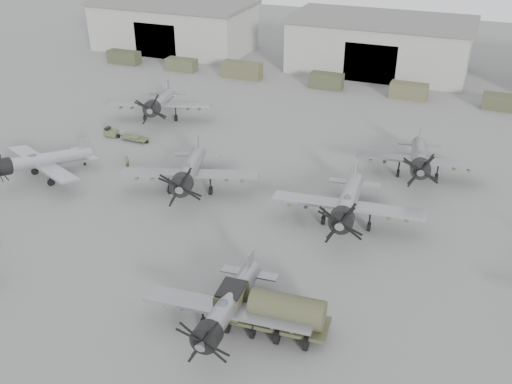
# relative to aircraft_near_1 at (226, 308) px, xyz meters

# --- Properties ---
(ground) EXTENTS (220.00, 220.00, 0.00)m
(ground) POSITION_rel_aircraft_near_1_xyz_m (-2.96, 4.41, -2.19)
(ground) COLOR slate
(ground) RESTS_ON ground
(hangar_left) EXTENTS (29.00, 14.80, 8.70)m
(hangar_left) POSITION_rel_aircraft_near_1_xyz_m (-40.96, 66.37, 2.18)
(hangar_left) COLOR gray
(hangar_left) RESTS_ON ground
(hangar_center) EXTENTS (29.00, 14.80, 8.70)m
(hangar_center) POSITION_rel_aircraft_near_1_xyz_m (-2.96, 66.37, 2.18)
(hangar_center) COLOR gray
(hangar_center) RESTS_ON ground
(support_truck_0) EXTENTS (5.65, 2.20, 2.17)m
(support_truck_0) POSITION_rel_aircraft_near_1_xyz_m (-44.24, 54.41, -1.11)
(support_truck_0) COLOR #373B26
(support_truck_0) RESTS_ON ground
(support_truck_1) EXTENTS (5.12, 2.20, 1.98)m
(support_truck_1) POSITION_rel_aircraft_near_1_xyz_m (-33.09, 54.41, -1.20)
(support_truck_1) COLOR #3F462E
(support_truck_1) RESTS_ON ground
(support_truck_2) EXTENTS (6.44, 2.20, 2.55)m
(support_truck_2) POSITION_rel_aircraft_near_1_xyz_m (-22.20, 54.41, -0.91)
(support_truck_2) COLOR #47482F
(support_truck_2) RESTS_ON ground
(support_truck_3) EXTENTS (4.97, 2.20, 2.28)m
(support_truck_3) POSITION_rel_aircraft_near_1_xyz_m (-8.28, 54.41, -1.05)
(support_truck_3) COLOR #383D28
(support_truck_3) RESTS_ON ground
(support_truck_4) EXTENTS (5.33, 2.20, 2.20)m
(support_truck_4) POSITION_rel_aircraft_near_1_xyz_m (3.97, 54.41, -1.09)
(support_truck_4) COLOR #4B4A31
(support_truck_4) RESTS_ON ground
(support_truck_5) EXTENTS (4.98, 2.20, 2.10)m
(support_truck_5) POSITION_rel_aircraft_near_1_xyz_m (16.46, 54.41, -1.14)
(support_truck_5) COLOR #393D27
(support_truck_5) RESTS_ON ground
(aircraft_near_1) EXTENTS (12.08, 10.87, 4.81)m
(aircraft_near_1) POSITION_rel_aircraft_near_1_xyz_m (0.00, 0.00, 0.00)
(aircraft_near_1) COLOR gray
(aircraft_near_1) RESTS_ON ground
(aircraft_mid_0) EXTENTS (11.66, 10.56, 4.75)m
(aircraft_mid_0) POSITION_rel_aircraft_near_1_xyz_m (-27.62, 13.77, -0.03)
(aircraft_mid_0) COLOR #9A9DA3
(aircraft_mid_0) RESTS_ON ground
(aircraft_mid_1) EXTENTS (13.67, 12.32, 5.50)m
(aircraft_mid_1) POSITION_rel_aircraft_near_1_xyz_m (-11.77, 16.86, 0.31)
(aircraft_mid_1) COLOR gray
(aircraft_mid_1) RESTS_ON ground
(aircraft_mid_2) EXTENTS (13.77, 12.39, 5.48)m
(aircraft_mid_2) POSITION_rel_aircraft_near_1_xyz_m (4.24, 16.49, 0.30)
(aircraft_mid_2) COLOR #92959A
(aircraft_mid_2) RESTS_ON ground
(aircraft_far_0) EXTENTS (13.49, 12.15, 5.42)m
(aircraft_far_0) POSITION_rel_aircraft_near_1_xyz_m (-24.76, 33.24, 0.28)
(aircraft_far_0) COLOR gray
(aircraft_far_0) RESTS_ON ground
(aircraft_far_1) EXTENTS (13.11, 11.80, 5.21)m
(aircraft_far_1) POSITION_rel_aircraft_near_1_xyz_m (8.83, 28.78, 0.18)
(aircraft_far_1) COLOR gray
(aircraft_far_1) RESTS_ON ground
(fuel_tanker) EXTENTS (7.99, 4.01, 3.02)m
(fuel_tanker) POSITION_rel_aircraft_near_1_xyz_m (2.63, 1.61, -0.46)
(fuel_tanker) COLOR #3B3D27
(fuel_tanker) RESTS_ON ground
(tug_trailer) EXTENTS (5.87, 1.33, 1.18)m
(tug_trailer) POSITION_rel_aircraft_near_1_xyz_m (-26.29, 26.33, -1.75)
(tug_trailer) COLOR #424A30
(tug_trailer) RESTS_ON ground
(ground_crew) EXTENTS (0.42, 0.62, 1.66)m
(ground_crew) POSITION_rel_aircraft_near_1_xyz_m (-20.63, 19.27, -1.36)
(ground_crew) COLOR #4B4931
(ground_crew) RESTS_ON ground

